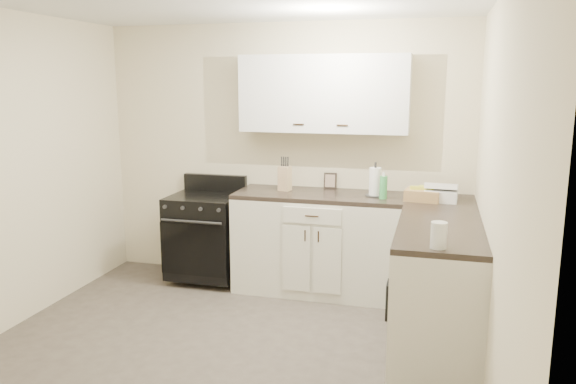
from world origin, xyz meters
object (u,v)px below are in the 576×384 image
(knife_block, at_px, (285,178))
(countertop_grill, at_px, (441,195))
(paper_towel, at_px, (375,182))
(wicker_basket, at_px, (423,195))
(stove, at_px, (205,236))

(knife_block, height_order, countertop_grill, knife_block)
(paper_towel, bearing_deg, wicker_basket, -13.59)
(knife_block, xyz_separation_m, paper_towel, (0.85, -0.04, 0.01))
(stove, bearing_deg, wicker_basket, -1.90)
(knife_block, bearing_deg, paper_towel, 10.53)
(countertop_grill, bearing_deg, knife_block, 179.97)
(wicker_basket, bearing_deg, stove, 178.10)
(knife_block, distance_m, countertop_grill, 1.43)
(stove, xyz_separation_m, paper_towel, (1.64, 0.03, 0.61))
(knife_block, xyz_separation_m, wicker_basket, (1.27, -0.14, -0.07))
(knife_block, relative_size, wicker_basket, 0.79)
(knife_block, height_order, wicker_basket, knife_block)
(knife_block, relative_size, countertop_grill, 0.85)
(wicker_basket, height_order, countertop_grill, countertop_grill)
(stove, relative_size, countertop_grill, 2.96)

